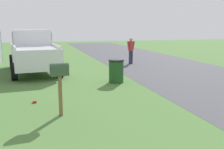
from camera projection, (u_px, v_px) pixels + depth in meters
name	position (u px, v px, depth m)	size (l,w,h in m)	color
mailbox	(60.00, 74.00, 6.59)	(0.24, 0.47, 1.37)	brown
pickup_truck	(33.00, 50.00, 13.11)	(5.43, 2.63, 2.09)	silver
trash_bin	(116.00, 71.00, 10.67)	(0.62, 0.62, 0.95)	#1E4C1E
pedestrian	(131.00, 49.00, 16.01)	(0.30, 0.55, 1.59)	#2D3351
litter_can_far_scatter	(34.00, 102.00, 7.86)	(0.07, 0.07, 0.12)	red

